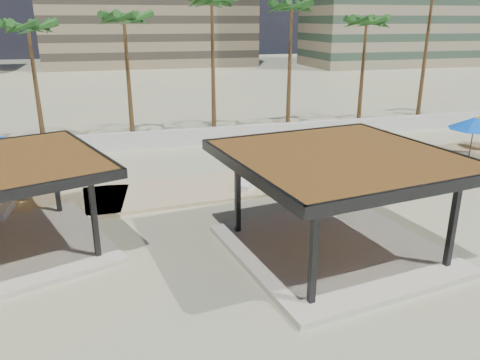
{
  "coord_description": "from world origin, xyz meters",
  "views": [
    {
      "loc": [
        -4.34,
        -15.45,
        8.35
      ],
      "look_at": [
        1.05,
        4.03,
        1.4
      ],
      "focal_mm": 35.0,
      "sensor_mm": 36.0,
      "label": 1
    }
  ],
  "objects_px": {
    "umbrella_c": "(386,137)",
    "lounger_c": "(404,164)",
    "pavilion_west": "(0,199)",
    "lounger_b": "(247,182)",
    "pavilion_central": "(338,195)",
    "lounger_a": "(2,209)"
  },
  "relations": [
    {
      "from": "umbrella_c",
      "to": "lounger_c",
      "type": "height_order",
      "value": "umbrella_c"
    },
    {
      "from": "lounger_a",
      "to": "lounger_c",
      "type": "bearing_deg",
      "value": -82.24
    },
    {
      "from": "pavilion_west",
      "to": "lounger_b",
      "type": "distance_m",
      "value": 11.62
    },
    {
      "from": "pavilion_central",
      "to": "lounger_b",
      "type": "bearing_deg",
      "value": 90.79
    },
    {
      "from": "lounger_b",
      "to": "lounger_c",
      "type": "xyz_separation_m",
      "value": [
        9.72,
        0.68,
        0.01
      ]
    },
    {
      "from": "lounger_b",
      "to": "umbrella_c",
      "type": "bearing_deg",
      "value": -62.13
    },
    {
      "from": "umbrella_c",
      "to": "lounger_a",
      "type": "xyz_separation_m",
      "value": [
        -18.99,
        0.1,
        -2.09
      ]
    },
    {
      "from": "lounger_a",
      "to": "lounger_b",
      "type": "relative_size",
      "value": 1.02
    },
    {
      "from": "lounger_b",
      "to": "lounger_a",
      "type": "bearing_deg",
      "value": 125.72
    },
    {
      "from": "lounger_a",
      "to": "lounger_b",
      "type": "height_order",
      "value": "lounger_a"
    },
    {
      "from": "lounger_c",
      "to": "pavilion_central",
      "type": "bearing_deg",
      "value": 144.63
    },
    {
      "from": "pavilion_central",
      "to": "lounger_c",
      "type": "distance_m",
      "value": 11.98
    },
    {
      "from": "pavilion_west",
      "to": "lounger_a",
      "type": "relative_size",
      "value": 4.31
    },
    {
      "from": "lounger_a",
      "to": "pavilion_central",
      "type": "bearing_deg",
      "value": -114.27
    },
    {
      "from": "lounger_a",
      "to": "lounger_c",
      "type": "xyz_separation_m",
      "value": [
        21.25,
        1.24,
        0.01
      ]
    },
    {
      "from": "pavilion_central",
      "to": "pavilion_west",
      "type": "relative_size",
      "value": 0.96
    },
    {
      "from": "pavilion_central",
      "to": "pavilion_west",
      "type": "distance_m",
      "value": 12.32
    },
    {
      "from": "pavilion_west",
      "to": "umbrella_c",
      "type": "xyz_separation_m",
      "value": [
        18.12,
        3.63,
        0.3
      ]
    },
    {
      "from": "umbrella_c",
      "to": "lounger_a",
      "type": "distance_m",
      "value": 19.1
    },
    {
      "from": "pavilion_west",
      "to": "lounger_c",
      "type": "height_order",
      "value": "pavilion_west"
    },
    {
      "from": "umbrella_c",
      "to": "lounger_c",
      "type": "xyz_separation_m",
      "value": [
        2.26,
        1.34,
        -2.08
      ]
    },
    {
      "from": "pavilion_central",
      "to": "umbrella_c",
      "type": "bearing_deg",
      "value": 39.33
    }
  ]
}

